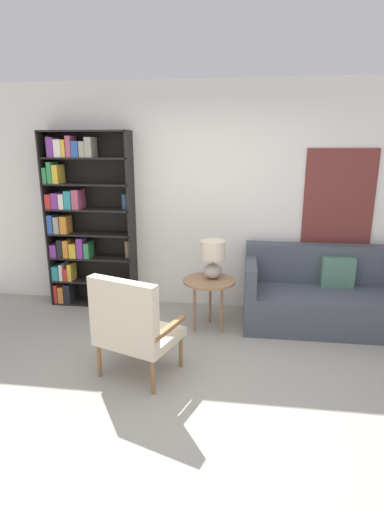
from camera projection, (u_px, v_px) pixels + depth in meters
ground_plane at (173, 396)px, 3.25m from camera, size 14.00×14.00×0.00m
wall_back at (204, 199)px, 4.83m from camera, size 6.40×0.08×2.70m
bookshelf at (80, 219)px, 4.91m from camera, size 1.07×0.30×2.14m
armchair at (132, 324)px, 3.38m from camera, size 0.79×0.73×0.94m
couch at (337, 298)px, 4.49m from camera, size 2.08×0.83×0.87m
side_table at (209, 285)px, 4.32m from camera, size 0.57×0.57×0.58m
table_lamp at (213, 256)px, 4.29m from camera, size 0.27×0.27×0.42m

